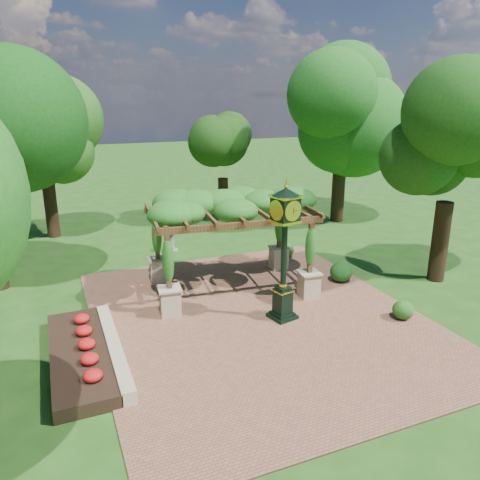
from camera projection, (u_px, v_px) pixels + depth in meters
name	position (u px, v px, depth m)	size (l,w,h in m)	color
ground	(272.00, 332.00, 14.19)	(120.00, 120.00, 0.00)	#1E4714
brick_plaza	(258.00, 317.00, 15.06)	(10.00, 12.00, 0.04)	brown
border_wall	(114.00, 348.00, 12.88)	(0.35, 5.00, 0.40)	#C6B793
flower_bed	(80.00, 355.00, 12.56)	(1.50, 5.00, 0.36)	red
pedestal_clock	(284.00, 242.00, 14.24)	(1.01, 1.01, 4.31)	black
pergola	(230.00, 213.00, 16.38)	(6.01, 4.13, 3.57)	#C0AD8F
sundial	(171.00, 243.00, 21.33)	(0.64, 0.64, 0.92)	gray
shrub_front	(403.00, 310.00, 14.85)	(0.67, 0.67, 0.60)	#225919
shrub_mid	(341.00, 272.00, 17.83)	(0.85, 0.85, 0.77)	#164C15
shrub_back	(285.00, 250.00, 20.42)	(0.76, 0.76, 0.68)	#215C1A
tree_west_far	(43.00, 140.00, 22.32)	(3.84, 3.84, 7.04)	#2F1E12
tree_north	(223.00, 145.00, 25.65)	(3.00, 3.00, 6.22)	#301D13
tree_east_far	(343.00, 110.00, 24.92)	(5.74, 5.74, 8.87)	#312113
tree_east_near	(454.00, 137.00, 16.58)	(3.47, 3.47, 7.97)	black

